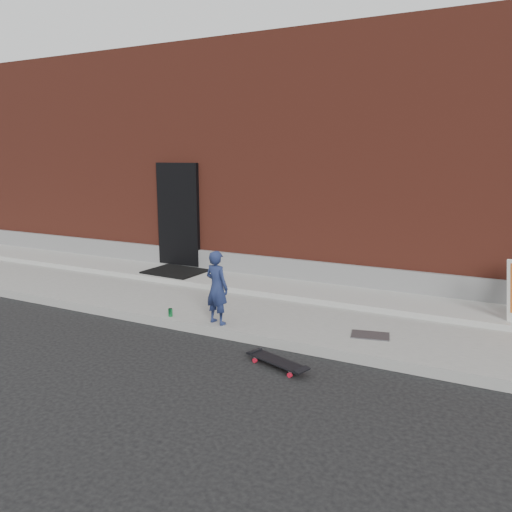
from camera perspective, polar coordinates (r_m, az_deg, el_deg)
The scene contains 9 objects.
ground at distance 7.66m, azimuth -5.56°, elevation -9.08°, with size 80.00×80.00×0.00m, color black.
sidewalk at distance 8.87m, azimuth -0.35°, elevation -5.64°, with size 20.00×3.00×0.15m, color slate.
apron at distance 9.62m, azimuth 2.11°, elevation -3.52°, with size 20.00×1.20×0.10m, color #999A94.
building at distance 13.60m, azimuth 10.48°, elevation 10.47°, with size 20.00×8.10×5.00m.
child at distance 7.58m, azimuth -4.50°, elevation -3.60°, with size 0.41×0.27×1.14m, color #1B254C.
skateboard at distance 6.54m, azimuth 2.42°, elevation -11.96°, with size 0.92×0.51×0.10m.
soda_can at distance 8.13m, azimuth -9.75°, elevation -6.38°, with size 0.07×0.07×0.13m, color #1B8941.
doormat at distance 10.71m, azimuth -9.22°, elevation -1.74°, with size 1.17×0.95×0.03m, color black.
utility_plate at distance 7.39m, azimuth 12.93°, elevation -8.82°, with size 0.53×0.34×0.02m, color #4B4A4E.
Camera 1 is at (3.89, -6.04, 2.68)m, focal length 35.00 mm.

